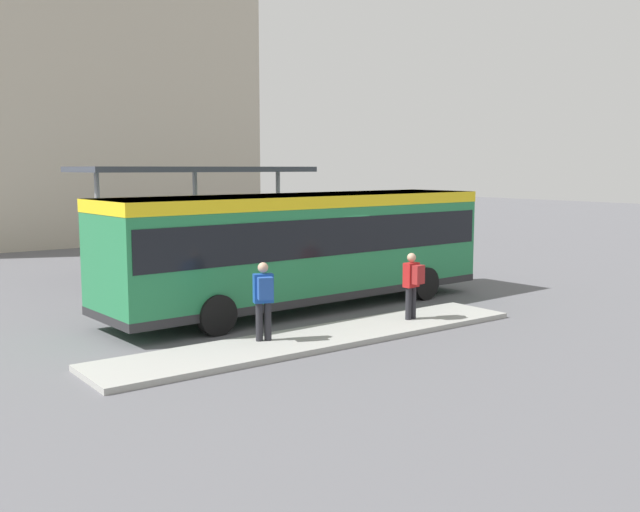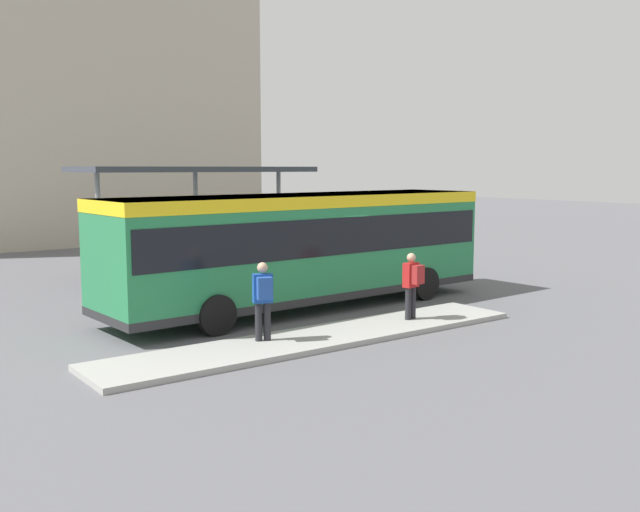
{
  "view_description": "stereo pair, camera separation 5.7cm",
  "coord_description": "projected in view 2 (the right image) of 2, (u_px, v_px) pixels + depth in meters",
  "views": [
    {
      "loc": [
        -10.81,
        -15.21,
        3.72
      ],
      "look_at": [
        0.55,
        0.0,
        1.36
      ],
      "focal_mm": 40.0,
      "sensor_mm": 36.0,
      "label": 1
    },
    {
      "loc": [
        -10.77,
        -15.25,
        3.72
      ],
      "look_at": [
        0.55,
        0.0,
        1.36
      ],
      "focal_mm": 40.0,
      "sensor_mm": 36.0,
      "label": 2
    }
  ],
  "objects": [
    {
      "name": "ground_plane",
      "position": [
        303.0,
        308.0,
        18.98
      ],
      "size": [
        120.0,
        120.0,
        0.0
      ],
      "primitive_type": "plane",
      "color": "#5B5B60"
    },
    {
      "name": "station_shelter",
      "position": [
        195.0,
        172.0,
        24.41
      ],
      "size": [
        8.03,
        3.25,
        3.75
      ],
      "color": "#383D47",
      "rests_on": "ground_plane"
    },
    {
      "name": "station_building",
      "position": [
        51.0,
        102.0,
        37.14
      ],
      "size": [
        18.78,
        11.14,
        14.2
      ],
      "color": "#BCB29E",
      "rests_on": "ground_plane"
    },
    {
      "name": "bicycle_yellow",
      "position": [
        442.0,
        256.0,
        27.24
      ],
      "size": [
        0.48,
        1.61,
        0.7
      ],
      "rotation": [
        0.0,
        0.0,
        -1.4
      ],
      "color": "black",
      "rests_on": "ground_plane"
    },
    {
      "name": "city_bus",
      "position": [
        304.0,
        242.0,
        18.76
      ],
      "size": [
        11.12,
        3.06,
        3.02
      ],
      "rotation": [
        0.0,
        0.0,
        0.05
      ],
      "color": "#237A47",
      "rests_on": "ground_plane"
    },
    {
      "name": "curb_island",
      "position": [
        320.0,
        338.0,
        15.41
      ],
      "size": [
        10.23,
        1.8,
        0.12
      ],
      "color": "#9E9E99",
      "rests_on": "ground_plane"
    },
    {
      "name": "pedestrian_waiting",
      "position": [
        263.0,
        296.0,
        14.77
      ],
      "size": [
        0.47,
        0.51,
        1.65
      ],
      "rotation": [
        0.0,
        0.0,
        1.22
      ],
      "color": "#232328",
      "rests_on": "curb_island"
    },
    {
      "name": "pedestrian_companion",
      "position": [
        412.0,
        282.0,
        16.89
      ],
      "size": [
        0.41,
        0.44,
        1.59
      ],
      "rotation": [
        0.0,
        0.0,
        1.71
      ],
      "color": "#232328",
      "rests_on": "curb_island"
    },
    {
      "name": "bicycle_black",
      "position": [
        432.0,
        253.0,
        28.08
      ],
      "size": [
        0.48,
        1.68,
        0.72
      ],
      "rotation": [
        0.0,
        0.0,
        1.54
      ],
      "color": "black",
      "rests_on": "ground_plane"
    },
    {
      "name": "potted_planter_near_shelter",
      "position": [
        208.0,
        266.0,
        21.97
      ],
      "size": [
        1.0,
        1.0,
        1.37
      ],
      "color": "slate",
      "rests_on": "ground_plane"
    },
    {
      "name": "potted_planter_far_side",
      "position": [
        300.0,
        258.0,
        23.77
      ],
      "size": [
        1.0,
        1.0,
        1.39
      ],
      "color": "slate",
      "rests_on": "ground_plane"
    }
  ]
}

